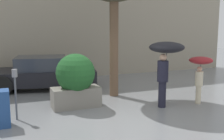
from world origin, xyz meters
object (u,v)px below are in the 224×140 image
Objects in this scene: person_adult at (166,55)px; parked_car_near at (41,74)px; parking_meter at (15,84)px; person_child at (200,67)px; planter_box at (76,80)px.

parked_car_near is (-3.08, 3.95, -0.99)m from person_adult.
parking_meter is at bearing 173.61° from parked_car_near.
person_child is 0.33× the size of parked_car_near.
planter_box is 1.82m from parking_meter.
planter_box is at bearing -157.46° from parked_car_near.
planter_box is at bearing 141.56° from person_adult.
person_child is (3.72, -1.03, 0.32)m from planter_box.
planter_box is at bearing 129.39° from person_child.
parked_car_near is at bearing 110.17° from person_adult.
planter_box is 1.22× the size of parking_meter.
person_adult is at bearing -5.48° from parking_meter.
person_adult is 1.48× the size of parking_meter.
planter_box is 3.07m from parked_car_near.
person_adult is at bearing -20.66° from planter_box.
planter_box reaches higher than person_child.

